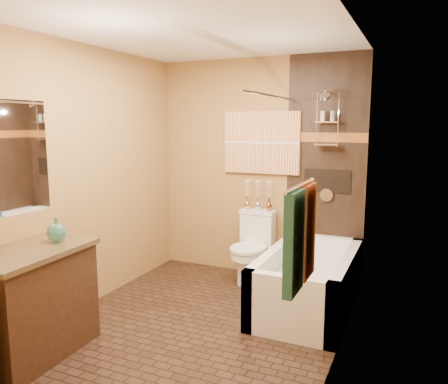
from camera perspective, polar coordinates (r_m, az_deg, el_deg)
The scene contains 22 objects.
floor at distance 4.06m, azimuth -3.29°, elevation -16.85°, with size 3.00×3.00×0.00m, color black.
wall_left at distance 4.38m, azimuth -17.51°, elevation 1.76°, with size 0.02×3.00×2.50m, color olive.
wall_right at distance 3.31m, azimuth 15.22°, elevation -0.32°, with size 0.02×3.00×2.50m, color olive.
wall_back at distance 5.06m, azimuth 4.48°, elevation 3.06°, with size 2.40×0.02×2.50m, color olive.
wall_front at distance 2.49m, azimuth -19.81°, elevation -3.55°, with size 2.40×0.02×2.50m, color olive.
ceiling at distance 3.73m, azimuth -3.66°, elevation 20.28°, with size 3.00×3.00×0.00m, color silver.
alcove_tile_back at distance 4.84m, azimuth 13.10°, elevation 2.59°, with size 0.85×0.01×2.50m, color black.
alcove_tile_right at distance 4.05m, azimuth 16.77°, elevation 1.25°, with size 0.01×1.50×2.50m, color black.
mosaic_band_back at distance 4.81m, azimuth 13.23°, elevation 6.97°, with size 0.85×0.01×0.10m, color brown.
mosaic_band_right at distance 4.02m, azimuth 16.86°, elevation 6.49°, with size 0.01×1.50×0.10m, color brown.
alcove_niche at distance 4.84m, azimuth 13.33°, elevation 1.39°, with size 0.50×0.01×0.25m, color black.
shower_fixtures at distance 4.70m, azimuth 13.31°, elevation 7.49°, with size 0.24×0.33×1.16m.
curtain_rod at distance 4.20m, azimuth 6.30°, elevation 12.36°, with size 0.03×0.03×1.55m, color silver.
towel_bar at distance 2.28m, azimuth 9.91°, elevation 0.85°, with size 0.02×0.02×0.55m, color silver.
towel_teal at distance 2.20m, azimuth 9.13°, elevation -6.56°, with size 0.05×0.22×0.52m, color #1C5560.
towel_rust at distance 2.45m, azimuth 10.74°, elevation -5.04°, with size 0.05×0.22×0.52m, color maroon.
sunset_painting at distance 5.00m, azimuth 4.91°, elevation 6.43°, with size 0.90×0.04×0.70m, color #C65E2E.
bathtub at distance 4.37m, azimuth 10.99°, elevation -11.94°, with size 0.80×1.50×0.55m.
toilet at distance 4.94m, azimuth 3.70°, elevation -7.14°, with size 0.40×0.59×0.79m.
vanity at distance 3.72m, azimuth -23.94°, elevation -13.05°, with size 0.62×0.98×0.84m.
teal_bottle at distance 3.69m, azimuth -21.04°, elevation -4.63°, with size 0.15×0.15×0.24m, color #257165, non-canonical shape.
bud_vases at distance 4.98m, azimuth 4.49°, elevation -0.33°, with size 0.33×0.07×0.33m.
Camera 1 is at (1.71, -3.23, 1.76)m, focal length 35.00 mm.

